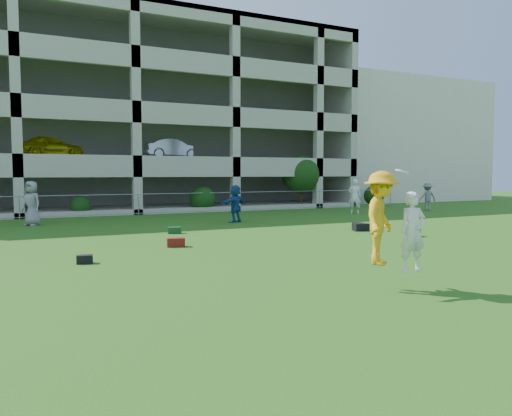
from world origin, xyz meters
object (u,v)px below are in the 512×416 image
stucco_building (367,144)px  parking_garage (109,121)px  bystander_f (427,197)px  crate_d (358,226)px  bystander_d (235,204)px  frisbee_contest (387,220)px  bystander_e (355,196)px  bystander_c (32,203)px

stucco_building → parking_garage: parking_garage is taller
bystander_f → crate_d: size_ratio=4.92×
bystander_d → frisbee_contest: (-2.76, -13.77, 0.50)m
stucco_building → bystander_f: 15.60m
bystander_d → bystander_f: 13.81m
crate_d → bystander_e: bearing=53.7°
bystander_d → bystander_f: size_ratio=1.03×
bystander_e → bystander_f: bearing=-143.5°
bystander_f → crate_d: bystander_f is taller
bystander_e → bystander_d: bearing=48.5°
stucco_building → bystander_d: size_ratio=9.02×
bystander_c → parking_garage: 14.49m
bystander_d → bystander_e: 8.36m
bystander_d → frisbee_contest: frisbee_contest is taller
bystander_d → parking_garage: parking_garage is taller
stucco_building → bystander_d: (-19.89, -15.33, -4.11)m
bystander_d → bystander_f: bystander_d is taller
bystander_c → bystander_e: bearing=46.8°
bystander_e → frisbee_contest: 18.94m
stucco_building → frisbee_contest: 37.06m
parking_garage → stucco_building: bearing=0.7°
bystander_d → bystander_f: bearing=159.4°
bystander_d → crate_d: bystander_d is taller
frisbee_contest → crate_d: bearing=55.4°
bystander_f → frisbee_contest: frisbee_contest is taller
parking_garage → bystander_f: bearing=-38.6°
stucco_building → bystander_c: bearing=-156.0°
bystander_d → stucco_building: bearing=-169.7°
bystander_d → parking_garage: size_ratio=0.06×
bystander_c → frisbee_contest: 17.43m
bystander_f → parking_garage: bearing=-23.8°
bystander_c → bystander_e: bystander_e is taller
bystander_d → crate_d: bearing=95.6°
stucco_building → parking_garage: bearing=-179.3°
bystander_f → frisbee_contest: size_ratio=0.84×
bystander_c → bystander_f: bystander_c is taller
parking_garage → crate_d: bearing=-72.4°
bystander_c → parking_garage: size_ratio=0.07×
stucco_building → frisbee_contest: size_ratio=7.82×
bystander_e → crate_d: bearing=90.7°
bystander_e → frisbee_contest: bearing=91.6°
parking_garage → bystander_d: bearing=-78.3°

